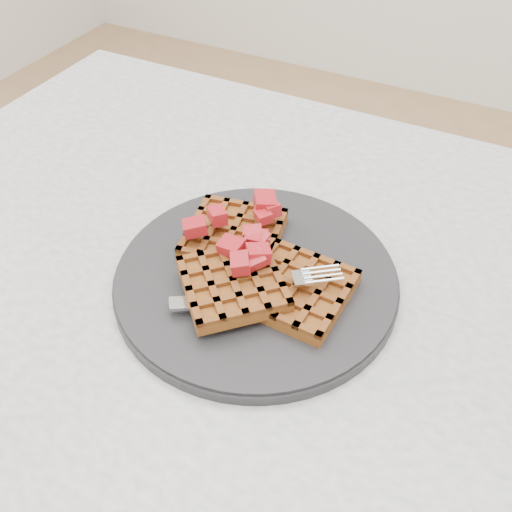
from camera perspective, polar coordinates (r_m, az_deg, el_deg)
The scene contains 5 objects.
table at distance 0.67m, azimuth 6.17°, elevation -12.21°, with size 1.20×0.80×0.75m.
plate at distance 0.60m, azimuth 0.00°, elevation -2.22°, with size 0.30×0.30×0.02m, color black.
waffles at distance 0.58m, azimuth -0.16°, elevation -1.14°, with size 0.20×0.20×0.03m.
strawberry_pile at distance 0.57m, azimuth 0.00°, elevation 1.03°, with size 0.15×0.15×0.02m, color maroon, non-canonical shape.
fork at distance 0.56m, azimuth 1.28°, elevation -3.94°, with size 0.02×0.18×0.02m, color silver, non-canonical shape.
Camera 1 is at (0.11, -0.37, 1.19)m, focal length 40.00 mm.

